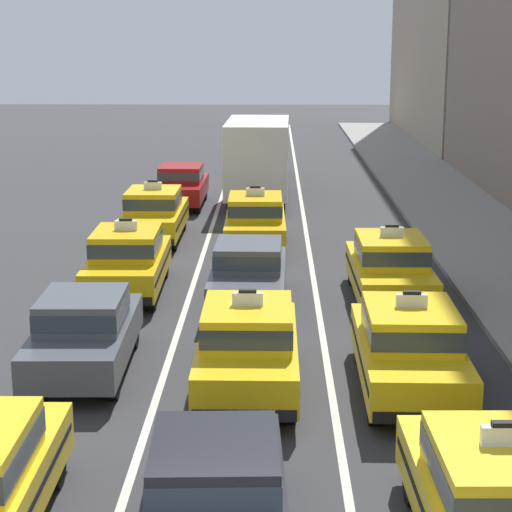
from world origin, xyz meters
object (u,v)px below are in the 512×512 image
object	(u,v)px
taxi_left_fourth	(154,213)
taxi_center_second	(248,345)
taxi_center_fourth	(255,220)
taxi_right_nearest	(498,500)
taxi_center_sixth	(266,159)
box_truck_center_fifth	(259,158)
taxi_right_second	(409,347)
sedan_left_second	(84,330)
taxi_right_third	(390,267)
taxi_left_third	(128,260)
sedan_left_fifth	(181,184)
sedan_center_nearest	(215,493)
sedan_center_third	(249,272)

from	to	relation	value
taxi_left_fourth	taxi_center_second	world-z (taller)	same
taxi_center_fourth	taxi_right_nearest	distance (m)	17.88
taxi_center_sixth	taxi_right_nearest	xyz separation A→B (m)	(3.15, -31.94, 0.00)
taxi_left_fourth	taxi_center_sixth	bearing A→B (deg)	75.49
taxi_center_second	taxi_right_nearest	xyz separation A→B (m)	(3.23, -5.83, 0.00)
box_truck_center_fifth	taxi_right_second	world-z (taller)	box_truck_center_fifth
sedan_left_second	taxi_right_nearest	bearing A→B (deg)	-46.21
taxi_left_fourth	taxi_right_third	size ratio (longest dim) A/B	1.00
sedan_left_second	taxi_left_third	distance (m)	5.70
taxi_right_nearest	taxi_left_fourth	bearing A→B (deg)	109.41
taxi_left_fourth	sedan_left_fifth	xyz separation A→B (m)	(0.28, 6.08, -0.03)
taxi_center_second	taxi_center_sixth	bearing A→B (deg)	89.83
taxi_right_second	box_truck_center_fifth	bearing A→B (deg)	98.87
sedan_center_nearest	taxi_right_second	xyz separation A→B (m)	(3.20, 5.60, 0.03)
taxi_left_third	taxi_left_fourth	xyz separation A→B (m)	(-0.12, 6.28, 0.00)
sedan_center_nearest	sedan_center_third	bearing A→B (deg)	89.42
sedan_center_nearest	box_truck_center_fifth	xyz separation A→B (m)	(0.11, 25.38, 0.93)
taxi_left_third	box_truck_center_fifth	distance (m)	13.54
sedan_left_fifth	taxi_right_third	distance (m)	14.49
taxi_center_second	box_truck_center_fifth	size ratio (longest dim) A/B	0.65
taxi_center_fourth	taxi_center_sixth	xyz separation A→B (m)	(0.18, 14.37, 0.00)
taxi_left_fourth	sedan_center_nearest	bearing A→B (deg)	-80.47
box_truck_center_fifth	taxi_right_third	distance (m)	14.25
sedan_center_nearest	taxi_center_sixth	size ratio (longest dim) A/B	0.96
taxi_left_third	taxi_center_fourth	size ratio (longest dim) A/B	1.00
box_truck_center_fifth	taxi_right_third	xyz separation A→B (m)	(3.46, -13.79, -0.90)
taxi_left_fourth	sedan_center_nearest	distance (m)	18.76
taxi_center_fourth	box_truck_center_fifth	distance (m)	8.03
sedan_center_nearest	taxi_right_nearest	size ratio (longest dim) A/B	0.95
sedan_center_nearest	taxi_right_second	world-z (taller)	taxi_right_second
box_truck_center_fifth	sedan_left_fifth	bearing A→B (deg)	-164.85
sedan_left_fifth	taxi_right_nearest	world-z (taller)	taxi_right_nearest
taxi_left_third	taxi_center_second	world-z (taller)	same
sedan_left_second	sedan_center_third	distance (m)	5.57
sedan_left_second	taxi_right_nearest	world-z (taller)	taxi_right_nearest
taxi_center_fourth	taxi_center_sixth	bearing A→B (deg)	89.30
sedan_left_fifth	box_truck_center_fifth	distance (m)	3.18
taxi_left_fourth	sedan_center_nearest	size ratio (longest dim) A/B	1.05
taxi_right_nearest	taxi_center_sixth	bearing A→B (deg)	95.63
sedan_center_third	taxi_right_nearest	xyz separation A→B (m)	(3.36, -11.36, 0.03)
taxi_right_nearest	taxi_right_third	size ratio (longest dim) A/B	1.00
taxi_left_third	taxi_center_fourth	bearing A→B (deg)	58.77
taxi_left_fourth	taxi_right_nearest	bearing A→B (deg)	-70.59
sedan_left_fifth	taxi_center_fourth	bearing A→B (deg)	-67.53
sedan_center_third	taxi_right_second	world-z (taller)	taxi_right_second
sedan_center_third	sedan_left_second	bearing A→B (deg)	-123.35
taxi_left_third	taxi_center_fourth	xyz separation A→B (m)	(3.14, 5.17, 0.00)
sedan_left_second	box_truck_center_fifth	bearing A→B (deg)	80.76
sedan_left_fifth	taxi_right_nearest	size ratio (longest dim) A/B	0.94
taxi_right_second	sedan_center_third	bearing A→B (deg)	118.95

